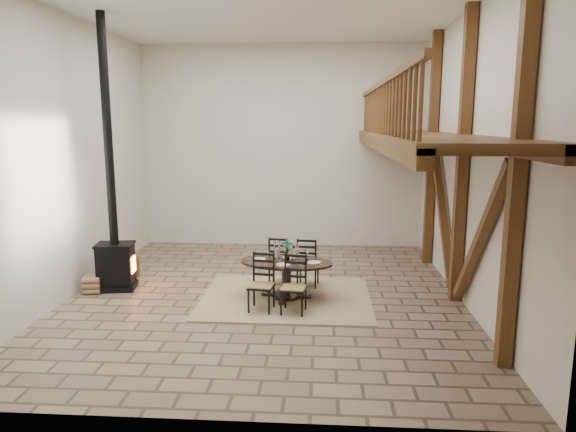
# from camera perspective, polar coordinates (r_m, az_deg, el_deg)

# --- Properties ---
(ground) EXTENTS (8.00, 8.00, 0.00)m
(ground) POSITION_cam_1_polar(r_m,az_deg,el_deg) (9.47, -2.54, -8.80)
(ground) COLOR #8B755C
(ground) RESTS_ON ground
(room_shell) EXTENTS (7.02, 8.02, 5.01)m
(room_shell) POSITION_cam_1_polar(r_m,az_deg,el_deg) (8.89, 5.06, 9.73)
(room_shell) COLOR silver
(room_shell) RESTS_ON ground
(rug) EXTENTS (3.00, 2.50, 0.02)m
(rug) POSITION_cam_1_polar(r_m,az_deg,el_deg) (9.34, -0.20, -9.01)
(rug) COLOR tan
(rug) RESTS_ON ground
(dining_table) EXTENTS (1.77, 1.94, 1.06)m
(dining_table) POSITION_cam_1_polar(r_m,az_deg,el_deg) (9.22, -0.20, -6.71)
(dining_table) COLOR black
(dining_table) RESTS_ON ground
(wood_stove) EXTENTS (0.75, 0.62, 5.00)m
(wood_stove) POSITION_cam_1_polar(r_m,az_deg,el_deg) (10.05, -18.79, -1.62)
(wood_stove) COLOR black
(wood_stove) RESTS_ON ground
(log_basket) EXTENTS (0.57, 0.57, 0.47)m
(log_basket) POSITION_cam_1_polar(r_m,az_deg,el_deg) (11.08, -17.66, -5.32)
(log_basket) COLOR brown
(log_basket) RESTS_ON ground
(log_stack) EXTENTS (0.36, 0.46, 0.32)m
(log_stack) POSITION_cam_1_polar(r_m,az_deg,el_deg) (10.26, -20.79, -7.04)
(log_stack) COLOR tan
(log_stack) RESTS_ON ground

